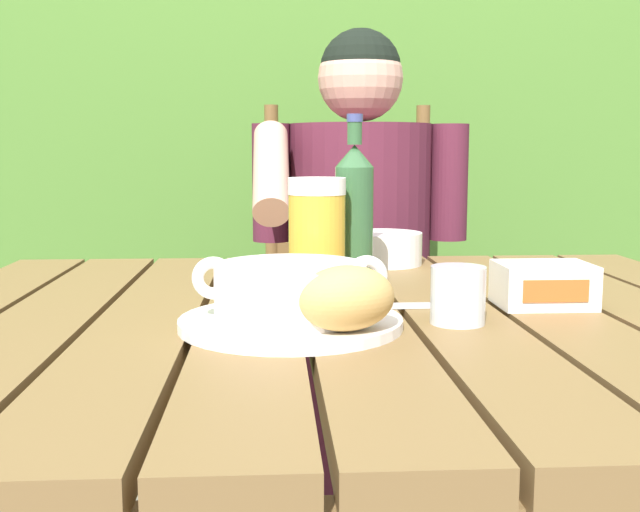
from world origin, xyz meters
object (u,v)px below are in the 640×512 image
Objects in this scene: serving_plate at (291,322)px; butter_tub at (543,285)px; bread_roll at (346,298)px; chair_near_diner at (352,321)px; beer_glass at (317,235)px; table_knife at (384,305)px; soup_bowl at (291,289)px; diner_bowl at (383,248)px; person_eating at (360,250)px; beer_bottle at (354,213)px; water_glass_small at (458,295)px.

serving_plate is 0.35m from butter_tub.
bread_roll is 0.33m from butter_tub.
chair_near_diner reaches higher than beer_glass.
soup_bowl is at bearing -140.92° from table_knife.
person_eating is at bearing 90.51° from diner_bowl.
soup_bowl is 1.87× the size of butter_tub.
beer_bottle is at bearing -109.83° from diner_bowl.
chair_near_diner is 0.87m from beer_glass.
person_eating is 7.18× the size of beer_glass.
bread_roll is (0.06, -0.07, 0.00)m from soup_bowl.
bread_roll reaches higher than butter_tub.
soup_bowl is at bearing -101.10° from beer_glass.
diner_bowl is (0.18, 0.49, 0.02)m from serving_plate.
serving_plate is at bearing 63.43° from soup_bowl.
chair_near_diner reaches higher than table_knife.
water_glass_small is at bearing -51.19° from table_knife.
beer_bottle is 3.74× the size of water_glass_small.
bread_roll is 1.11× the size of butter_tub.
bread_roll is at bearing -102.17° from diner_bowl.
serving_plate is at bearing -140.92° from table_knife.
serving_plate is (-0.17, -0.82, 0.02)m from person_eating.
soup_bowl is (-0.17, -0.82, 0.06)m from person_eating.
serving_plate is 1.80× the size of table_knife.
diner_bowl is (-0.02, 0.48, -0.01)m from water_glass_small.
water_glass_small reaches higher than diner_bowl.
chair_near_diner is at bearing 80.49° from beer_glass.
diner_bowl is at bearing 92.58° from water_glass_small.
beer_bottle is at bearing 109.60° from water_glass_small.
table_knife is (-0.21, -0.00, -0.02)m from butter_tub.
soup_bowl reaches higher than bread_roll.
serving_plate reaches higher than table_knife.
diner_bowl is at bearing 82.17° from table_knife.
bread_roll is 0.81× the size of beer_glass.
serving_plate is at bearing -99.86° from chair_near_diner.
water_glass_small reaches higher than butter_tub.
beer_glass is at bearing 78.90° from serving_plate.
diner_bowl is (0.00, -0.54, 0.25)m from chair_near_diner.
table_knife is at bearing 39.08° from soup_bowl.
diner_bowl is at bearing 77.83° from bread_roll.
water_glass_small is (0.02, -1.01, 0.26)m from chair_near_diner.
bread_roll is at bearing -97.37° from beer_bottle.
chair_near_diner is 1.05m from water_glass_small.
soup_bowl reaches higher than serving_plate.
beer_glass is 0.17m from table_knife.
beer_glass is (-0.01, 0.29, 0.04)m from bread_roll.
butter_tub is at bearing -77.30° from person_eating.
beer_bottle is at bearing 82.63° from bread_roll.
table_knife is 1.05× the size of diner_bowl.
water_glass_small is at bearing -53.82° from beer_glass.
beer_glass is at bearing 92.93° from bread_roll.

